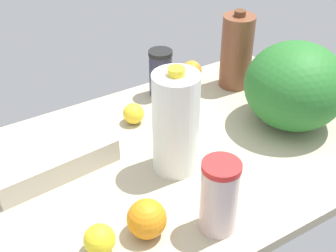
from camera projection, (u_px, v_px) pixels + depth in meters
The scene contains 11 objects.
countertop at pixel (168, 160), 128.18cm from camera, with size 120.00×76.00×3.00cm, color #B4AA8D.
chocolate_milk_jug at pixel (237, 51), 152.86cm from camera, with size 10.43×10.43×26.26cm.
tumbler_cup at pixel (219, 197), 101.03cm from camera, with size 8.55×8.55×18.26cm.
egg_carton at pixel (54, 163), 119.89cm from camera, with size 32.46×11.20×6.54cm, color beige.
milk_jug at pixel (176, 123), 116.06cm from camera, with size 11.80×11.80×29.12cm.
shaker_bottle at pixel (161, 73), 150.21cm from camera, with size 7.66×7.66×15.55cm.
watermelon at pixel (295, 86), 133.77cm from camera, with size 29.17×29.17×25.16cm, color #276D29.
orange_loose at pixel (147, 219), 102.03cm from camera, with size 8.92×8.92×8.92cm, color orange.
orange_near_front at pixel (192, 71), 160.36cm from camera, with size 7.09×7.09×7.09cm, color orange.
lemon_far_back at pixel (135, 113), 139.24cm from camera, with size 6.30×6.30×6.30cm, color yellow.
lemon_beside_bowl at pixel (99, 240), 98.54cm from camera, with size 6.82×6.82×6.82cm, color yellow.
Camera 1 is at (-53.09, -84.79, 82.20)cm, focal length 50.00 mm.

